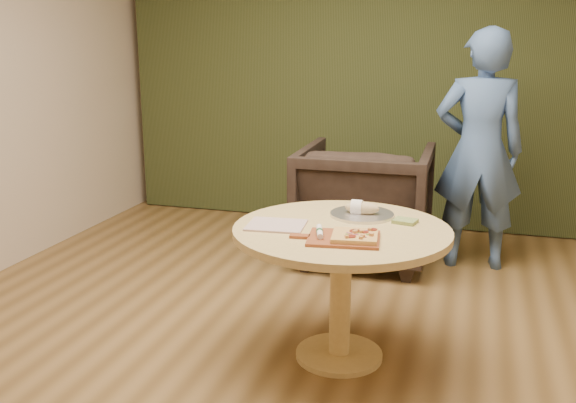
# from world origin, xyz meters

# --- Properties ---
(room_shell) EXTENTS (5.04, 6.04, 2.84)m
(room_shell) POSITION_xyz_m (0.00, 0.00, 1.40)
(room_shell) COLOR olive
(room_shell) RESTS_ON ground
(curtain) EXTENTS (4.80, 0.14, 2.78)m
(curtain) POSITION_xyz_m (0.00, 2.90, 1.40)
(curtain) COLOR #293116
(curtain) RESTS_ON ground
(pedestal_table) EXTENTS (1.15, 1.15, 0.75)m
(pedestal_table) POSITION_xyz_m (0.24, 0.18, 0.61)
(pedestal_table) COLOR #DDBC71
(pedestal_table) RESTS_ON ground
(pizza_paddle) EXTENTS (0.46, 0.32, 0.01)m
(pizza_paddle) POSITION_xyz_m (0.29, -0.03, 0.76)
(pizza_paddle) COLOR brown
(pizza_paddle) RESTS_ON pedestal_table
(flatbread_pizza) EXTENTS (0.25, 0.25, 0.04)m
(flatbread_pizza) POSITION_xyz_m (0.35, -0.03, 0.78)
(flatbread_pizza) COLOR #D6A753
(flatbread_pizza) RESTS_ON pizza_paddle
(cutlery_roll) EXTENTS (0.08, 0.20, 0.03)m
(cutlery_roll) POSITION_xyz_m (0.17, -0.02, 0.78)
(cutlery_roll) COLOR white
(cutlery_roll) RESTS_ON pizza_paddle
(newspaper) EXTENTS (0.32, 0.28, 0.01)m
(newspaper) POSITION_xyz_m (-0.10, 0.10, 0.76)
(newspaper) COLOR silver
(newspaper) RESTS_ON pedestal_table
(serving_tray) EXTENTS (0.36, 0.36, 0.02)m
(serving_tray) POSITION_xyz_m (0.30, 0.43, 0.76)
(serving_tray) COLOR silver
(serving_tray) RESTS_ON pedestal_table
(bread_roll) EXTENTS (0.19, 0.09, 0.09)m
(bread_roll) POSITION_xyz_m (0.29, 0.43, 0.79)
(bread_roll) COLOR tan
(bread_roll) RESTS_ON serving_tray
(green_packet) EXTENTS (0.14, 0.12, 0.02)m
(green_packet) POSITION_xyz_m (0.55, 0.36, 0.76)
(green_packet) COLOR #5B7032
(green_packet) RESTS_ON pedestal_table
(armchair) EXTENTS (1.00, 0.94, 1.02)m
(armchair) POSITION_xyz_m (0.08, 1.82, 0.51)
(armchair) COLOR black
(armchair) RESTS_ON ground
(person_standing) EXTENTS (0.70, 0.51, 1.80)m
(person_standing) POSITION_xyz_m (0.91, 1.92, 0.90)
(person_standing) COLOR #45669B
(person_standing) RESTS_ON ground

